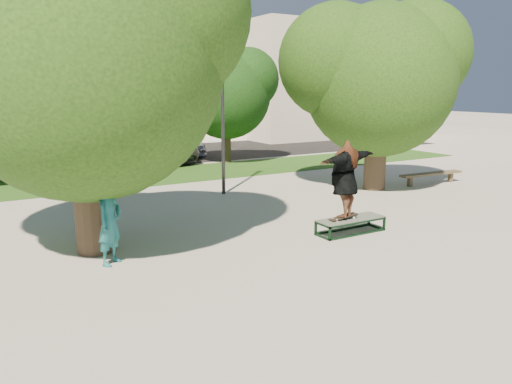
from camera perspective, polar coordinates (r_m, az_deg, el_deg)
ground at (r=12.37m, az=2.73°, el=-4.86°), size 120.00×120.00×0.00m
grass_strip at (r=21.10m, az=-9.28°, el=2.00°), size 30.00×4.00×0.02m
asphalt_strip at (r=26.93m, az=-16.37°, el=3.77°), size 40.00×8.00×0.01m
tree_left at (r=11.24m, az=-19.78°, el=15.62°), size 6.96×5.95×7.12m
tree_right at (r=17.99m, az=13.55°, el=13.24°), size 6.24×5.33×6.51m
bg_tree_mid at (r=22.64m, az=-17.10°, el=12.49°), size 5.76×4.92×6.24m
bg_tree_right at (r=24.10m, az=-3.65°, el=11.65°), size 5.04×4.31×5.43m
lamppost at (r=16.69m, az=-3.85°, el=10.43°), size 0.25×0.15×6.11m
office_building at (r=42.34m, az=-25.48°, el=16.75°), size 30.00×14.12×16.00m
side_building at (r=40.24m, az=7.09°, el=12.36°), size 15.00×10.00×8.00m
grind_box at (r=12.66m, az=10.75°, el=-3.77°), size 1.80×0.60×0.38m
skater_rig at (r=12.24m, az=10.12°, el=1.48°), size 2.39×1.31×1.95m
bystander at (r=10.52m, az=-16.40°, el=-3.29°), size 0.77×0.75×1.78m
bench at (r=19.81m, az=19.37°, el=1.89°), size 2.84×0.57×0.43m
car_dark at (r=25.12m, az=-27.01°, el=4.02°), size 1.58×4.30×1.40m
car_grey at (r=24.93m, az=-11.36°, el=5.09°), size 3.19×5.55×1.46m
car_silver_b at (r=27.45m, az=-9.34°, el=5.63°), size 2.25×4.75×1.34m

